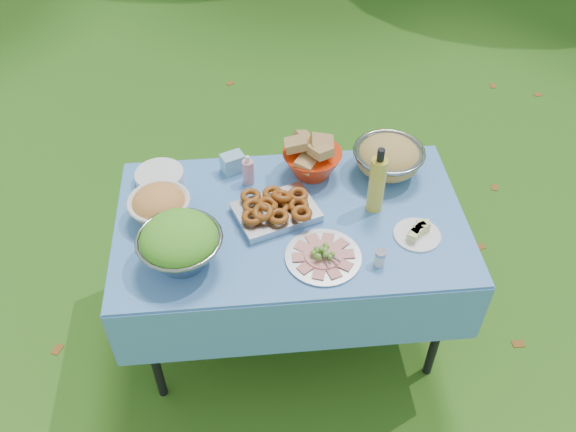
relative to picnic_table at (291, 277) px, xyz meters
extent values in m
plane|color=#143A0A|center=(0.00, 0.00, -0.38)|extent=(80.00, 80.00, 0.00)
cube|color=#84CEFF|center=(0.00, 0.00, 0.00)|extent=(1.46, 0.86, 0.76)
cylinder|color=silver|center=(-0.56, 0.29, 0.41)|extent=(0.22, 0.22, 0.05)
cube|color=#80B5CC|center=(-0.23, 0.33, 0.42)|extent=(0.12, 0.10, 0.09)
cylinder|color=pink|center=(-0.17, 0.25, 0.45)|extent=(0.06, 0.06, 0.15)
cube|color=#AEAFB2|center=(-0.06, 0.02, 0.42)|extent=(0.39, 0.33, 0.08)
cylinder|color=#AAACB2|center=(0.10, -0.23, 0.41)|extent=(0.37, 0.37, 0.07)
cylinder|color=gold|center=(0.36, 0.03, 0.54)|extent=(0.08, 0.08, 0.31)
cylinder|color=silver|center=(0.50, -0.14, 0.41)|extent=(0.23, 0.23, 0.05)
cylinder|color=silver|center=(0.32, -0.28, 0.42)|extent=(0.05, 0.05, 0.07)
camera|label=1|loc=(-0.18, -1.80, 2.18)|focal=38.00mm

